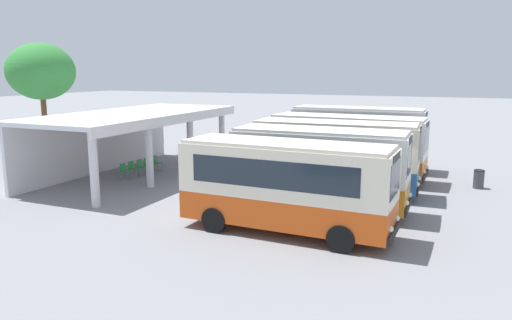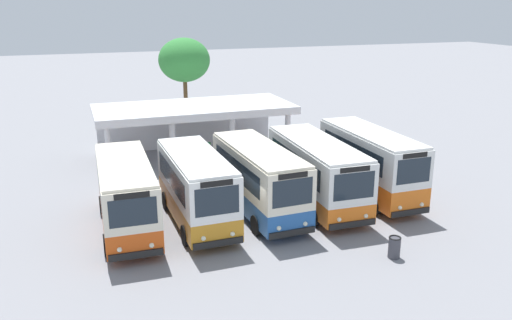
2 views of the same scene
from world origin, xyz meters
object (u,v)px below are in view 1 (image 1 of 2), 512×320
object	(u,v)px
city_bus_nearest_orange	(286,183)
waiting_chair_end_by_column	(125,170)
city_bus_second_in_row	(319,166)
litter_bin_apron	(479,179)
city_bus_fifth_blue	(358,135)
waiting_chair_fourth_seat	(148,163)
waiting_chair_middle_seat	(141,166)
waiting_chair_second_from_end	(133,168)
waiting_chair_fifth_seat	(156,161)
city_bus_fourth_amber	(347,144)
city_bus_middle_cream	(334,154)

from	to	relation	value
city_bus_nearest_orange	waiting_chair_end_by_column	world-z (taller)	city_bus_nearest_orange
city_bus_second_in_row	litter_bin_apron	bearing A→B (deg)	-42.36
city_bus_fifth_blue	waiting_chair_fourth_seat	distance (m)	11.97
waiting_chair_middle_seat	waiting_chair_fourth_seat	size ratio (longest dim) A/B	1.00
waiting_chair_end_by_column	city_bus_second_in_row	bearing A→B (deg)	-97.21
waiting_chair_second_from_end	waiting_chair_fifth_seat	distance (m)	1.94
city_bus_fifth_blue	waiting_chair_end_by_column	distance (m)	13.11
city_bus_second_in_row	waiting_chair_fifth_seat	xyz separation A→B (m)	(3.94, 10.61, -1.30)
city_bus_second_in_row	waiting_chair_fourth_seat	xyz separation A→B (m)	(3.29, 10.64, -1.30)
city_bus_fourth_amber	waiting_chair_end_by_column	xyz separation A→B (m)	(-4.84, 10.42, -1.29)
waiting_chair_fourth_seat	litter_bin_apron	bearing A→B (deg)	-78.75
city_bus_second_in_row	city_bus_fifth_blue	distance (m)	9.31
city_bus_nearest_orange	city_bus_fifth_blue	distance (m)	12.40
waiting_chair_end_by_column	waiting_chair_fourth_seat	distance (m)	1.94
city_bus_second_in_row	waiting_chair_end_by_column	size ratio (longest dim) A/B	8.15
city_bus_middle_cream	waiting_chair_middle_seat	world-z (taller)	city_bus_middle_cream
city_bus_fourth_amber	waiting_chair_second_from_end	xyz separation A→B (m)	(-4.20, 10.41, -1.29)
waiting_chair_end_by_column	waiting_chair_second_from_end	distance (m)	0.65
city_bus_second_in_row	waiting_chair_middle_seat	distance (m)	11.04
waiting_chair_second_from_end	litter_bin_apron	world-z (taller)	litter_bin_apron
litter_bin_apron	city_bus_fifth_blue	bearing A→B (deg)	67.21
city_bus_nearest_orange	city_bus_middle_cream	distance (m)	6.20
waiting_chair_fourth_seat	city_bus_second_in_row	bearing A→B (deg)	-107.19
city_bus_middle_cream	waiting_chair_middle_seat	size ratio (longest dim) A/B	8.82
city_bus_middle_cream	city_bus_fifth_blue	xyz separation A→B (m)	(6.20, 0.20, 0.11)
city_bus_fourth_amber	city_bus_fifth_blue	xyz separation A→B (m)	(3.10, 0.09, 0.11)
waiting_chair_middle_seat	city_bus_nearest_orange	bearing A→B (deg)	-119.02
waiting_chair_middle_seat	city_bus_fourth_amber	bearing A→B (deg)	-71.05
city_bus_fifth_blue	waiting_chair_fifth_seat	size ratio (longest dim) A/B	8.74
city_bus_nearest_orange	waiting_chair_end_by_column	size ratio (longest dim) A/B	8.64
waiting_chair_end_by_column	city_bus_nearest_orange	bearing A→B (deg)	-113.13
city_bus_nearest_orange	litter_bin_apron	bearing A→B (deg)	-33.00
waiting_chair_middle_seat	waiting_chair_fifth_seat	size ratio (longest dim) A/B	1.00
city_bus_second_in_row	city_bus_middle_cream	size ratio (longest dim) A/B	0.92
waiting_chair_end_by_column	waiting_chair_middle_seat	world-z (taller)	same
city_bus_second_in_row	city_bus_middle_cream	bearing A→B (deg)	3.33
waiting_chair_end_by_column	waiting_chair_fourth_seat	bearing A→B (deg)	-1.98
city_bus_fifth_blue	waiting_chair_fourth_seat	size ratio (longest dim) A/B	8.74
waiting_chair_middle_seat	litter_bin_apron	size ratio (longest dim) A/B	0.96
city_bus_fourth_amber	waiting_chair_fifth_seat	distance (m)	10.64
city_bus_middle_cream	waiting_chair_fourth_seat	size ratio (longest dim) A/B	8.82
city_bus_fourth_amber	waiting_chair_middle_seat	size ratio (longest dim) A/B	9.28
city_bus_second_in_row	city_bus_fourth_amber	xyz separation A→B (m)	(6.20, 0.30, -0.01)
city_bus_nearest_orange	waiting_chair_second_from_end	xyz separation A→B (m)	(5.10, 10.42, -1.24)
city_bus_middle_cream	waiting_chair_fourth_seat	bearing A→B (deg)	88.95
city_bus_fourth_amber	city_bus_fifth_blue	bearing A→B (deg)	1.58
city_bus_nearest_orange	waiting_chair_fifth_seat	xyz separation A→B (m)	(7.04, 10.33, -1.24)
city_bus_nearest_orange	city_bus_fourth_amber	size ratio (longest dim) A/B	0.93
waiting_chair_end_by_column	waiting_chair_fourth_seat	xyz separation A→B (m)	(1.94, -0.07, 0.00)
city_bus_middle_cream	waiting_chair_end_by_column	world-z (taller)	city_bus_middle_cream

